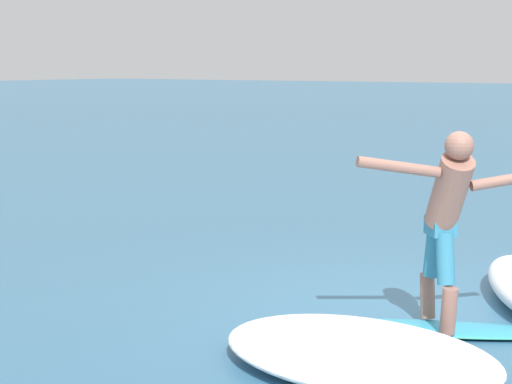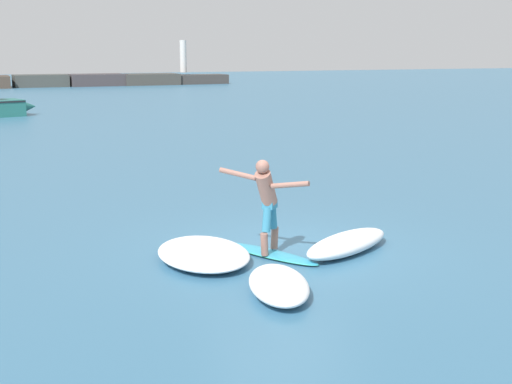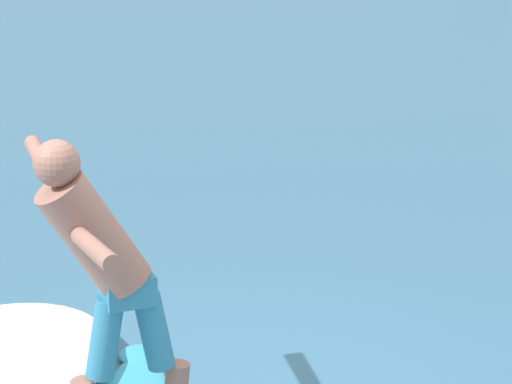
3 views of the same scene
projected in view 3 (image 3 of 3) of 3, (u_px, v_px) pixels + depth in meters
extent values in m
ellipsoid|color=#34A2C5|center=(139.00, 355.00, 7.60)|extent=(0.37, 0.39, 0.06)
cylinder|color=teal|center=(105.00, 338.00, 6.30)|extent=(0.27, 0.26, 0.46)
cylinder|color=teal|center=(154.00, 330.00, 6.40)|extent=(0.27, 0.26, 0.46)
cube|color=teal|center=(128.00, 289.00, 6.27)|extent=(0.33, 0.32, 0.16)
cylinder|color=#976556|center=(94.00, 235.00, 6.11)|extent=(0.61, 0.60, 0.71)
sphere|color=#976556|center=(57.00, 163.00, 5.93)|extent=(0.24, 0.24, 0.24)
cylinder|color=#976556|center=(95.00, 250.00, 5.61)|extent=(0.55, 0.57, 0.21)
cylinder|color=#976556|center=(46.00, 168.00, 6.42)|extent=(0.55, 0.56, 0.20)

